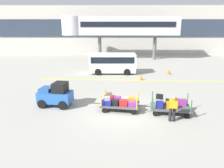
{
  "coord_description": "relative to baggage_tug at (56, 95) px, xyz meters",
  "views": [
    {
      "loc": [
        -0.36,
        -12.44,
        5.2
      ],
      "look_at": [
        -0.56,
        3.26,
        0.84
      ],
      "focal_mm": 35.35,
      "sensor_mm": 36.0,
      "label": 1
    }
  ],
  "objects": [
    {
      "name": "jet_bridge",
      "position": [
        3.89,
        19.08,
        4.01
      ],
      "size": [
        16.65,
        3.0,
        6.11
      ],
      "color": "silver",
      "rests_on": "ground_plane"
    },
    {
      "name": "terminal_building",
      "position": [
        4.14,
        25.07,
        3.22
      ],
      "size": [
        58.7,
        2.51,
        7.93
      ],
      "color": "#BCB7AD",
      "rests_on": "ground_plane"
    },
    {
      "name": "safety_cone_far",
      "position": [
        6.23,
        6.76,
        -0.48
      ],
      "size": [
        0.36,
        0.36,
        0.55
      ],
      "primitive_type": "cone",
      "color": "orange",
      "rests_on": "ground_plane"
    },
    {
      "name": "baggage_tug",
      "position": [
        0.0,
        0.0,
        0.0
      ],
      "size": [
        2.24,
        1.5,
        1.58
      ],
      "color": "#2659A5",
      "rests_on": "ground_plane"
    },
    {
      "name": "apron_lead_line",
      "position": [
        7.1,
        6.62,
        -0.75
      ],
      "size": [
        20.81,
        1.19,
        0.01
      ],
      "primitive_type": "cube",
      "rotation": [
        0.0,
        0.0,
        -0.05
      ],
      "color": "yellow",
      "rests_on": "ground_plane"
    },
    {
      "name": "baggage_cart_lead",
      "position": [
        4.04,
        -0.61,
        -0.25
      ],
      "size": [
        3.07,
        1.73,
        1.1
      ],
      "color": "#4C4C4F",
      "rests_on": "ground_plane"
    },
    {
      "name": "ground_plane",
      "position": [
        4.14,
        -0.91,
        -0.75
      ],
      "size": [
        120.0,
        120.0,
        0.0
      ],
      "primitive_type": "plane",
      "color": "#9E9B91"
    },
    {
      "name": "baggage_handler",
      "position": [
        6.91,
        -2.28,
        0.11
      ],
      "size": [
        0.44,
        0.46,
        1.56
      ],
      "color": "black",
      "rests_on": "ground_plane"
    },
    {
      "name": "safety_cone_near",
      "position": [
        9.47,
        9.26,
        -0.48
      ],
      "size": [
        0.36,
        0.36,
        0.55
      ],
      "primitive_type": "cone",
      "color": "#EA590F",
      "rests_on": "ground_plane"
    },
    {
      "name": "baggage_cart_middle",
      "position": [
        7.01,
        -1.02,
        -0.27
      ],
      "size": [
        3.07,
        1.73,
        1.1
      ],
      "color": "#4C4C4F",
      "rests_on": "ground_plane"
    },
    {
      "name": "shuttle_van",
      "position": [
        3.54,
        9.64,
        0.48
      ],
      "size": [
        4.82,
        2.01,
        2.1
      ],
      "color": "white",
      "rests_on": "ground_plane"
    }
  ]
}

